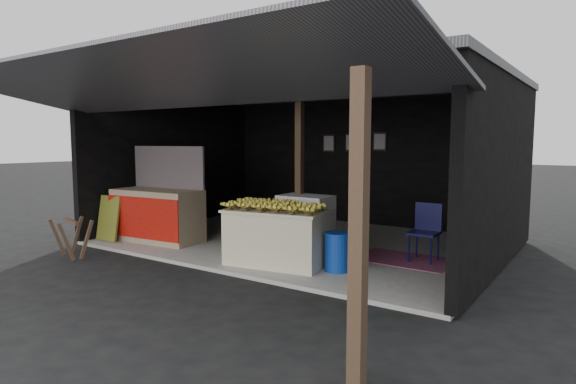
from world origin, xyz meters
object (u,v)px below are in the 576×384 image
Objects in this scene: banana_table at (278,237)px; plastic_chair at (426,227)px; water_barrel at (337,253)px; sawhorse at (71,234)px; white_crate at (305,224)px; neighbor_stall at (158,213)px.

banana_table is 1.84× the size of plastic_chair.
sawhorse is at bearing -159.20° from water_barrel.
plastic_chair is (5.05, 2.96, 0.19)m from sawhorse.
white_crate reaches higher than sawhorse.
white_crate is at bearing 142.89° from water_barrel.
water_barrel is (3.88, 0.01, -0.27)m from neighbor_stall.
neighbor_stall reaches higher than white_crate.
neighbor_stall is 3.33× the size of water_barrel.
plastic_chair is (4.74, 1.37, 0.00)m from neighbor_stall.
plastic_chair reaches higher than banana_table.
water_barrel is 0.59× the size of plastic_chair.
banana_table is 2.36× the size of sawhorse.
water_barrel is 1.63m from plastic_chair.
sawhorse is (-3.24, -1.44, -0.08)m from banana_table.
sawhorse is at bearing -165.06° from banana_table.
sawhorse is 5.86m from plastic_chair.
neighbor_stall is at bearing 94.27° from sawhorse.
neighbor_stall is (-2.92, 0.14, 0.11)m from banana_table.
banana_table reaches higher than sawhorse.
sawhorse is at bearing -106.25° from neighbor_stall.
white_crate is 3.95m from sawhorse.
white_crate reaches higher than water_barrel.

